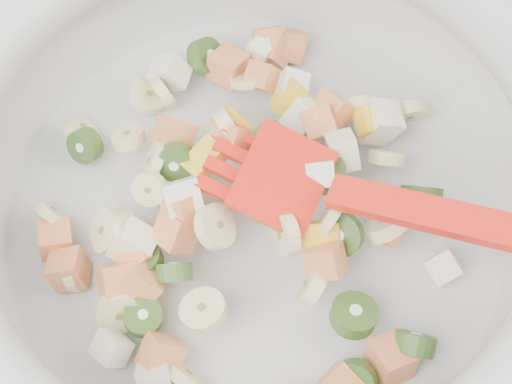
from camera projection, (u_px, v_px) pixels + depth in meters
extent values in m
cylinder|color=silver|center=(256.00, 220.00, 0.52)|extent=(0.34, 0.34, 0.02)
torus|color=silver|center=(256.00, 160.00, 0.45)|extent=(0.41, 0.41, 0.05)
cylinder|color=beige|center=(163.00, 93.00, 0.54)|extent=(0.02, 0.03, 0.03)
cylinder|color=beige|center=(107.00, 231.00, 0.48)|extent=(0.03, 0.04, 0.04)
cylinder|color=beige|center=(149.00, 189.00, 0.48)|extent=(0.03, 0.03, 0.03)
cylinder|color=beige|center=(203.00, 310.00, 0.45)|extent=(0.04, 0.04, 0.02)
cylinder|color=beige|center=(154.00, 162.00, 0.49)|extent=(0.02, 0.03, 0.04)
cylinder|color=beige|center=(80.00, 130.00, 0.53)|extent=(0.03, 0.03, 0.03)
cylinder|color=beige|center=(51.00, 213.00, 0.50)|extent=(0.02, 0.03, 0.02)
cylinder|color=beige|center=(119.00, 312.00, 0.46)|extent=(0.04, 0.03, 0.04)
cylinder|color=beige|center=(130.00, 229.00, 0.48)|extent=(0.02, 0.03, 0.03)
cylinder|color=beige|center=(409.00, 112.00, 0.54)|extent=(0.03, 0.02, 0.03)
cylinder|color=beige|center=(312.00, 287.00, 0.46)|extent=(0.03, 0.02, 0.03)
cylinder|color=beige|center=(148.00, 96.00, 0.54)|extent=(0.03, 0.03, 0.02)
cylinder|color=beige|center=(77.00, 272.00, 0.48)|extent=(0.02, 0.03, 0.03)
cylinder|color=beige|center=(215.00, 227.00, 0.46)|extent=(0.03, 0.04, 0.03)
cylinder|color=beige|center=(186.00, 378.00, 0.45)|extent=(0.03, 0.03, 0.04)
cylinder|color=beige|center=(331.00, 215.00, 0.47)|extent=(0.03, 0.03, 0.04)
cylinder|color=beige|center=(129.00, 138.00, 0.51)|extent=(0.03, 0.03, 0.02)
cylinder|color=beige|center=(248.00, 80.00, 0.54)|extent=(0.03, 0.03, 0.03)
cylinder|color=beige|center=(386.00, 227.00, 0.47)|extent=(0.04, 0.03, 0.03)
cylinder|color=beige|center=(357.00, 107.00, 0.53)|extent=(0.03, 0.02, 0.03)
cylinder|color=beige|center=(229.00, 127.00, 0.49)|extent=(0.02, 0.03, 0.03)
cylinder|color=beige|center=(286.00, 235.00, 0.46)|extent=(0.02, 0.04, 0.04)
cylinder|color=beige|center=(387.00, 158.00, 0.51)|extent=(0.03, 0.03, 0.03)
cylinder|color=beige|center=(224.00, 142.00, 0.49)|extent=(0.03, 0.03, 0.02)
cube|color=#F16E4C|center=(55.00, 239.00, 0.49)|extent=(0.02, 0.02, 0.02)
cube|color=#F16E4C|center=(318.00, 124.00, 0.51)|extent=(0.02, 0.03, 0.03)
cube|color=#F16E4C|center=(68.00, 269.00, 0.48)|extent=(0.03, 0.03, 0.03)
cube|color=#F16E4C|center=(391.00, 359.00, 0.46)|extent=(0.03, 0.03, 0.03)
cube|color=#F16E4C|center=(137.00, 254.00, 0.47)|extent=(0.03, 0.03, 0.03)
cube|color=#F16E4C|center=(261.00, 77.00, 0.53)|extent=(0.03, 0.03, 0.03)
cube|color=#F16E4C|center=(161.00, 356.00, 0.45)|extent=(0.03, 0.03, 0.03)
cube|color=#F16E4C|center=(119.00, 281.00, 0.47)|extent=(0.03, 0.03, 0.03)
cube|color=#F16E4C|center=(176.00, 232.00, 0.47)|extent=(0.03, 0.03, 0.03)
cube|color=#F16E4C|center=(387.00, 227.00, 0.48)|extent=(0.03, 0.03, 0.03)
cube|color=#F16E4C|center=(228.00, 66.00, 0.55)|extent=(0.03, 0.03, 0.02)
cube|color=#F16E4C|center=(289.00, 45.00, 0.56)|extent=(0.03, 0.03, 0.03)
cube|color=#F16E4C|center=(174.00, 134.00, 0.50)|extent=(0.03, 0.03, 0.04)
cube|color=#F16E4C|center=(273.00, 49.00, 0.56)|extent=(0.03, 0.03, 0.03)
cube|color=#F16E4C|center=(333.00, 109.00, 0.52)|extent=(0.03, 0.03, 0.03)
cube|color=#F16E4C|center=(234.00, 140.00, 0.49)|extent=(0.03, 0.03, 0.03)
cube|color=#F16E4C|center=(269.00, 44.00, 0.56)|extent=(0.02, 0.03, 0.03)
cube|color=#F16E4C|center=(340.00, 383.00, 0.45)|extent=(0.03, 0.03, 0.03)
cube|color=#F16E4C|center=(141.00, 283.00, 0.47)|extent=(0.03, 0.03, 0.03)
cube|color=#F16E4C|center=(184.00, 210.00, 0.47)|extent=(0.03, 0.03, 0.03)
cube|color=#F16E4C|center=(326.00, 261.00, 0.46)|extent=(0.03, 0.03, 0.03)
cylinder|color=#579732|center=(142.00, 260.00, 0.47)|extent=(0.03, 0.03, 0.02)
cylinder|color=#579732|center=(421.00, 194.00, 0.49)|extent=(0.03, 0.03, 0.03)
cylinder|color=#579732|center=(354.00, 315.00, 0.46)|extent=(0.04, 0.04, 0.02)
cylinder|color=#579732|center=(175.00, 162.00, 0.49)|extent=(0.03, 0.03, 0.03)
cylinder|color=#579732|center=(174.00, 272.00, 0.47)|extent=(0.03, 0.02, 0.03)
cylinder|color=#579732|center=(206.00, 57.00, 0.55)|extent=(0.03, 0.03, 0.03)
cylinder|color=#579732|center=(143.00, 317.00, 0.46)|extent=(0.03, 0.03, 0.01)
cylinder|color=#579732|center=(85.00, 146.00, 0.52)|extent=(0.03, 0.03, 0.03)
cylinder|color=#579732|center=(414.00, 344.00, 0.46)|extent=(0.03, 0.03, 0.03)
cylinder|color=#579732|center=(341.00, 235.00, 0.47)|extent=(0.03, 0.03, 0.03)
cylinder|color=#579732|center=(325.00, 173.00, 0.48)|extent=(0.04, 0.04, 0.02)
cylinder|color=#579732|center=(354.00, 383.00, 0.45)|extent=(0.04, 0.03, 0.03)
cylinder|color=#579732|center=(270.00, 141.00, 0.49)|extent=(0.03, 0.02, 0.03)
cube|color=white|center=(290.00, 89.00, 0.53)|extent=(0.03, 0.03, 0.03)
cube|color=white|center=(261.00, 50.00, 0.55)|extent=(0.02, 0.02, 0.02)
cube|color=white|center=(320.00, 174.00, 0.47)|extent=(0.02, 0.02, 0.03)
cube|color=white|center=(112.00, 348.00, 0.46)|extent=(0.03, 0.03, 0.03)
cube|color=white|center=(156.00, 378.00, 0.45)|extent=(0.02, 0.03, 0.03)
cube|color=white|center=(182.00, 197.00, 0.47)|extent=(0.02, 0.03, 0.03)
cube|color=white|center=(170.00, 73.00, 0.54)|extent=(0.03, 0.03, 0.03)
cube|color=white|center=(379.00, 122.00, 0.52)|extent=(0.03, 0.02, 0.03)
cube|color=white|center=(342.00, 151.00, 0.49)|extent=(0.02, 0.03, 0.03)
cube|color=white|center=(133.00, 244.00, 0.47)|extent=(0.04, 0.03, 0.03)
cube|color=white|center=(305.00, 120.00, 0.51)|extent=(0.04, 0.03, 0.03)
cube|color=white|center=(445.00, 267.00, 0.48)|extent=(0.03, 0.02, 0.03)
cube|color=yellow|center=(372.00, 122.00, 0.52)|extent=(0.02, 0.02, 0.02)
cube|color=yellow|center=(205.00, 159.00, 0.48)|extent=(0.03, 0.03, 0.02)
cube|color=yellow|center=(233.00, 126.00, 0.50)|extent=(0.03, 0.03, 0.03)
cube|color=yellow|center=(289.00, 98.00, 0.52)|extent=(0.03, 0.03, 0.03)
cube|color=yellow|center=(318.00, 234.00, 0.47)|extent=(0.02, 0.02, 0.02)
cube|color=red|center=(282.00, 179.00, 0.47)|extent=(0.08, 0.08, 0.02)
cube|color=red|center=(242.00, 135.00, 0.48)|extent=(0.03, 0.02, 0.01)
cube|color=red|center=(233.00, 153.00, 0.48)|extent=(0.03, 0.02, 0.01)
cube|color=red|center=(224.00, 171.00, 0.47)|extent=(0.03, 0.02, 0.01)
cube|color=red|center=(215.00, 189.00, 0.47)|extent=(0.03, 0.02, 0.01)
cube|color=red|center=(490.00, 228.00, 0.42)|extent=(0.16, 0.12, 0.05)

